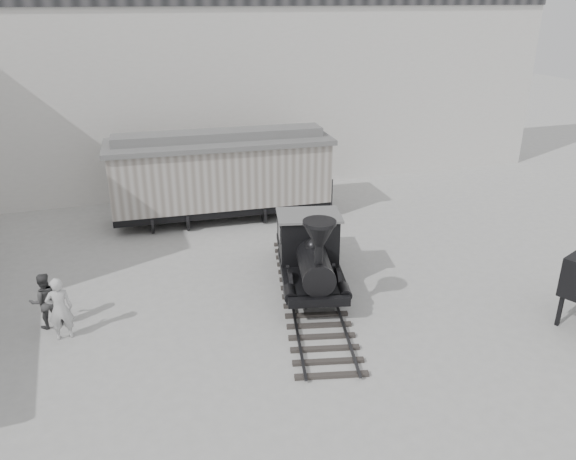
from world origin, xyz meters
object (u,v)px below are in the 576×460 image
object	(u,v)px
visitor_a	(60,309)
visitor_b	(45,301)
boxcar	(221,173)
locomotive	(309,256)

from	to	relation	value
visitor_a	visitor_b	distance (m)	0.86
boxcar	visitor_b	bearing A→B (deg)	-129.93
locomotive	visitor_a	xyz separation A→B (m)	(-7.12, -0.69, -0.18)
visitor_b	boxcar	bearing A→B (deg)	-146.11
visitor_a	locomotive	bearing A→B (deg)	-178.66
locomotive	visitor_a	world-z (taller)	locomotive
boxcar	visitor_a	xyz separation A→B (m)	(-5.77, -7.38, -1.00)
boxcar	visitor_b	distance (m)	9.15
boxcar	visitor_a	world-z (taller)	boxcar
locomotive	boxcar	world-z (taller)	boxcar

